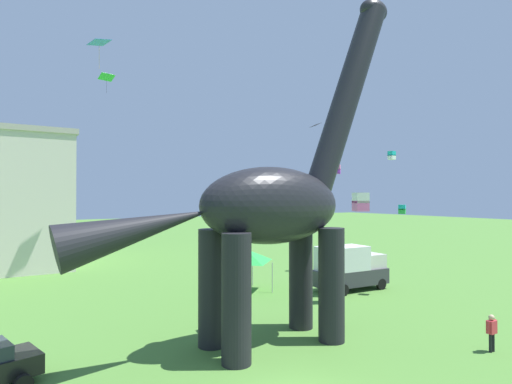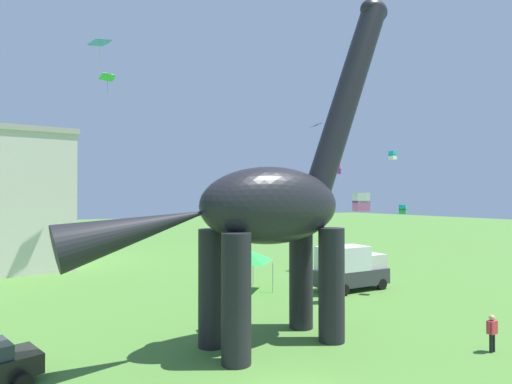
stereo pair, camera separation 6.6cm
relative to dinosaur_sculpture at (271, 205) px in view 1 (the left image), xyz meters
name	(u,v)px [view 1 (the left image)]	position (x,y,z in m)	size (l,w,h in m)	color
dinosaur_sculpture	(271,205)	(0.00, 0.00, 0.00)	(16.79, 3.56, 17.55)	black
parked_box_truck	(349,267)	(10.80, 6.09, -4.70)	(5.70, 2.40, 3.20)	#38383D
person_strolling_adult	(492,329)	(7.66, -5.81, -5.37)	(0.60, 0.27, 1.61)	black
festival_canopy_tent	(246,255)	(4.29, 9.72, -3.80)	(3.15, 3.15, 3.00)	#B2B2B7
kite_high_left	(337,169)	(15.38, 12.34, 2.90)	(0.83, 0.83, 0.84)	pink
kite_high_right	(253,234)	(0.02, 1.61, -1.42)	(1.39, 1.56, 0.44)	purple
kite_near_low	(315,125)	(19.61, 20.49, 8.55)	(1.06, 1.42, 0.45)	black
kite_far_right	(392,155)	(18.16, 8.48, 4.00)	(0.53, 0.53, 0.72)	#19B2B7
kite_mid_right	(99,43)	(-6.05, 8.13, 8.96)	(1.20, 1.45, 1.58)	#287AE5
kite_mid_left	(402,209)	(13.03, 3.25, -0.47)	(0.61, 0.61, 0.64)	#19B2B7
kite_apex	(107,77)	(-3.14, 20.69, 10.61)	(1.38, 1.09, 1.61)	green
kite_trailing	(361,202)	(8.96, 3.18, 0.07)	(1.07, 1.07, 1.19)	white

